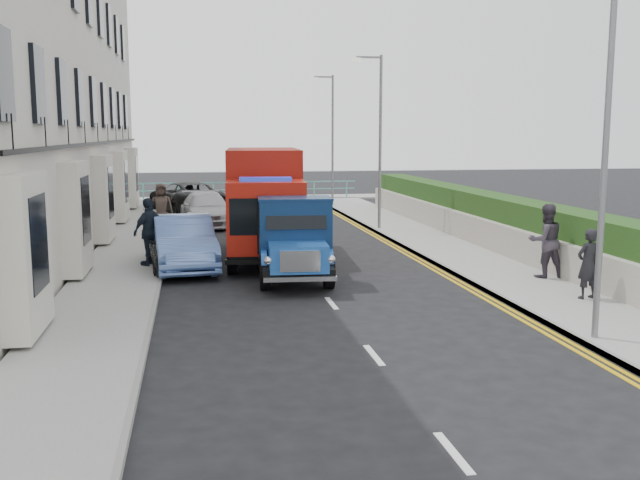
{
  "coord_description": "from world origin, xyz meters",
  "views": [
    {
      "loc": [
        -3.09,
        -13.95,
        3.94
      ],
      "look_at": [
        -0.15,
        2.72,
        1.4
      ],
      "focal_mm": 40.0,
      "sensor_mm": 36.0,
      "label": 1
    }
  ],
  "objects": [
    {
      "name": "terrace_west",
      "position": [
        -9.47,
        13.0,
        7.17
      ],
      "size": [
        6.31,
        30.2,
        14.25
      ],
      "color": "beige",
      "rests_on": "ground"
    },
    {
      "name": "sea_plane",
      "position": [
        0.0,
        60.0,
        0.0
      ],
      "size": [
        120.0,
        120.0,
        0.0
      ],
      "primitive_type": "plane",
      "color": "#4E626B",
      "rests_on": "ground"
    },
    {
      "name": "pavement_west",
      "position": [
        -5.2,
        9.0,
        0.06
      ],
      "size": [
        2.4,
        38.0,
        0.12
      ],
      "primitive_type": "cube",
      "color": "gray",
      "rests_on": "ground"
    },
    {
      "name": "seafront_car_left",
      "position": [
        -3.5,
        22.21,
        0.78
      ],
      "size": [
        4.31,
        6.17,
        1.56
      ],
      "primitive_type": "imported",
      "rotation": [
        0.0,
        0.0,
        3.48
      ],
      "color": "black",
      "rests_on": "ground"
    },
    {
      "name": "pedestrian_west_far",
      "position": [
        -4.4,
        14.65,
        1.06
      ],
      "size": [
        0.99,
        0.72,
        1.88
      ],
      "primitive_type": "imported",
      "rotation": [
        0.0,
        0.0,
        0.14
      ],
      "color": "#41362F",
      "rests_on": "pavement_west"
    },
    {
      "name": "pedestrian_east_near",
      "position": [
        5.86,
        0.96,
        0.94
      ],
      "size": [
        0.68,
        0.52,
        1.65
      ],
      "primitive_type": "imported",
      "rotation": [
        0.0,
        0.0,
        3.38
      ],
      "color": "black",
      "rests_on": "pavement_east"
    },
    {
      "name": "parked_car_mid",
      "position": [
        -3.45,
        7.0,
        0.78
      ],
      "size": [
        2.09,
        4.85,
        1.55
      ],
      "primitive_type": "imported",
      "rotation": [
        0.0,
        0.0,
        0.1
      ],
      "color": "#668ADA",
      "rests_on": "ground"
    },
    {
      "name": "pavement_east",
      "position": [
        5.3,
        9.0,
        0.06
      ],
      "size": [
        2.6,
        38.0,
        0.12
      ],
      "primitive_type": "cube",
      "color": "gray",
      "rests_on": "ground"
    },
    {
      "name": "pedestrian_east_far",
      "position": [
        6.1,
        3.47,
        1.11
      ],
      "size": [
        0.98,
        0.77,
        1.98
      ],
      "primitive_type": "imported",
      "rotation": [
        0.0,
        0.0,
        3.16
      ],
      "color": "#3B333F",
      "rests_on": "pavement_east"
    },
    {
      "name": "red_lorry",
      "position": [
        -0.94,
        8.5,
        1.83
      ],
      "size": [
        2.7,
        6.72,
        3.44
      ],
      "rotation": [
        0.0,
        0.0,
        -0.07
      ],
      "color": "black",
      "rests_on": "ground"
    },
    {
      "name": "bedford_lorry",
      "position": [
        -0.52,
        4.48,
        1.04
      ],
      "size": [
        2.19,
        4.88,
        2.25
      ],
      "rotation": [
        0.0,
        0.0,
        -0.07
      ],
      "color": "black",
      "rests_on": "ground"
    },
    {
      "name": "promenade",
      "position": [
        0.0,
        29.0,
        0.06
      ],
      "size": [
        30.0,
        2.5,
        0.12
      ],
      "primitive_type": "cube",
      "color": "gray",
      "rests_on": "ground"
    },
    {
      "name": "lamp_near",
      "position": [
        4.18,
        -2.0,
        4.0
      ],
      "size": [
        1.23,
        0.18,
        7.0
      ],
      "color": "slate",
      "rests_on": "ground"
    },
    {
      "name": "ground",
      "position": [
        0.0,
        0.0,
        0.0
      ],
      "size": [
        120.0,
        120.0,
        0.0
      ],
      "primitive_type": "plane",
      "color": "black",
      "rests_on": "ground"
    },
    {
      "name": "pedestrian_west_near",
      "position": [
        -4.4,
        7.13,
        1.11
      ],
      "size": [
        1.17,
        1.15,
        1.98
      ],
      "primitive_type": "imported",
      "rotation": [
        0.0,
        0.0,
        3.9
      ],
      "color": "#19212D",
      "rests_on": "pavement_west"
    },
    {
      "name": "lamp_mid",
      "position": [
        4.18,
        14.0,
        4.0
      ],
      "size": [
        1.23,
        0.18,
        7.0
      ],
      "color": "slate",
      "rests_on": "ground"
    },
    {
      "name": "garden_east",
      "position": [
        7.21,
        9.0,
        0.9
      ],
      "size": [
        1.45,
        28.0,
        1.75
      ],
      "color": "#B2AD9E",
      "rests_on": "ground"
    },
    {
      "name": "parked_car_front",
      "position": [
        -3.6,
        7.0,
        0.7
      ],
      "size": [
        2.07,
        4.24,
        1.39
      ],
      "primitive_type": "imported",
      "rotation": [
        0.0,
        0.0,
        0.11
      ],
      "color": "black",
      "rests_on": "ground"
    },
    {
      "name": "seafront_railing",
      "position": [
        0.0,
        28.2,
        0.58
      ],
      "size": [
        13.0,
        0.08,
        1.11
      ],
      "color": "#59B2A5",
      "rests_on": "ground"
    },
    {
      "name": "parked_car_rear",
      "position": [
        -2.6,
        16.97,
        0.7
      ],
      "size": [
        2.48,
        5.03,
        1.41
      ],
      "primitive_type": "imported",
      "rotation": [
        0.0,
        0.0,
        0.11
      ],
      "color": "#ABAAAF",
      "rests_on": "ground"
    },
    {
      "name": "lamp_far",
      "position": [
        4.18,
        24.0,
        4.0
      ],
      "size": [
        1.23,
        0.18,
        7.0
      ],
      "color": "slate",
      "rests_on": "ground"
    },
    {
      "name": "seafront_car_right",
      "position": [
        1.35,
        22.73,
        0.65
      ],
      "size": [
        1.8,
        3.91,
        1.3
      ],
      "primitive_type": "imported",
      "rotation": [
        0.0,
        0.0,
        0.07
      ],
      "color": "silver",
      "rests_on": "ground"
    }
  ]
}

